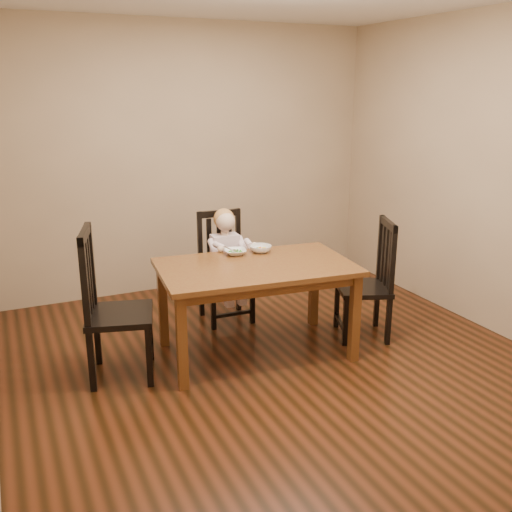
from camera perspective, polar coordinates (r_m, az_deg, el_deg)
name	(u,v)px	position (r m, az deg, el deg)	size (l,w,h in m)	color
room	(275,190)	(4.13, 1.94, 6.58)	(4.01, 4.01, 2.71)	#471F0F
dining_table	(256,275)	(4.44, -0.01, -1.93)	(1.57, 1.04, 0.75)	#542913
chair_child	(224,269)	(5.20, -3.20, -1.27)	(0.44, 0.43, 0.99)	black
chair_left	(111,307)	(4.25, -14.27, -5.01)	(0.58, 0.59, 1.13)	black
chair_right	(369,282)	(4.90, 11.28, -2.55)	(0.55, 0.56, 1.02)	black
toddler	(226,255)	(5.11, -3.04, 0.11)	(0.32, 0.40, 0.56)	white
bowl_peas	(235,252)	(4.66, -2.08, 0.40)	(0.18, 0.18, 0.04)	silver
bowl_veg	(261,249)	(4.73, 0.46, 0.73)	(0.18, 0.18, 0.06)	silver
fork	(231,251)	(4.63, -2.49, 0.55)	(0.09, 0.10, 0.05)	silver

